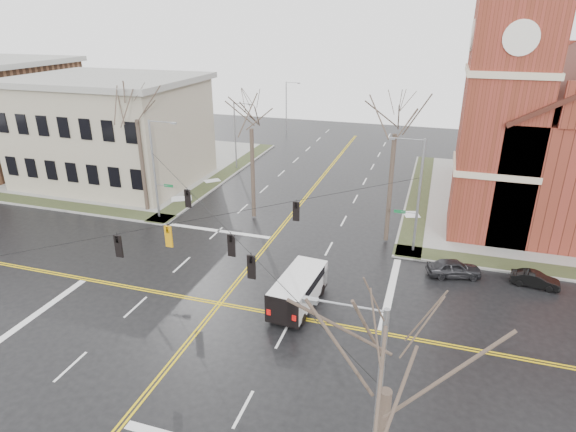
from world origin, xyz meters
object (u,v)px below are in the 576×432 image
(parked_car_a, at_px, (454,268))
(tree_se, at_px, (388,377))
(signal_pole_nw, at_px, (156,167))
(streetlight_north_a, at_px, (236,133))
(signal_pole_ne, at_px, (417,193))
(tree_nw_far, at_px, (136,113))
(parked_car_b, at_px, (535,280))
(tree_ne, at_px, (395,126))
(signal_pole_se, at_px, (372,414))
(cargo_van, at_px, (300,287))
(tree_nw_near, at_px, (251,122))
(streetlight_north_b, at_px, (287,106))

(parked_car_a, relative_size, tree_se, 0.33)
(signal_pole_nw, relative_size, parked_car_a, 2.37)
(streetlight_north_a, bearing_deg, parked_car_a, -37.88)
(signal_pole_ne, bearing_deg, streetlight_north_a, 143.10)
(streetlight_north_a, distance_m, tree_nw_far, 16.23)
(parked_car_a, xyz_separation_m, parked_car_b, (5.38, 0.24, -0.12))
(tree_ne, distance_m, tree_se, 26.39)
(streetlight_north_a, height_order, tree_se, tree_se)
(signal_pole_ne, bearing_deg, signal_pole_se, -90.00)
(tree_ne, bearing_deg, streetlight_north_a, 142.54)
(streetlight_north_a, relative_size, tree_se, 0.70)
(signal_pole_se, distance_m, cargo_van, 14.97)
(parked_car_a, relative_size, tree_nw_near, 0.31)
(cargo_van, bearing_deg, tree_se, -61.01)
(parked_car_b, bearing_deg, cargo_van, 122.87)
(streetlight_north_b, distance_m, tree_nw_near, 34.83)
(signal_pole_ne, relative_size, signal_pole_se, 1.00)
(tree_ne, bearing_deg, signal_pole_ne, -31.31)
(signal_pole_se, distance_m, tree_nw_near, 29.82)
(streetlight_north_a, distance_m, tree_ne, 25.54)
(signal_pole_nw, bearing_deg, tree_se, -47.13)
(signal_pole_ne, distance_m, tree_nw_near, 15.26)
(streetlight_north_a, bearing_deg, signal_pole_se, -60.91)
(tree_se, bearing_deg, parked_car_b, 69.81)
(parked_car_b, distance_m, tree_ne, 14.69)
(signal_pole_nw, distance_m, streetlight_north_b, 36.51)
(signal_pole_nw, height_order, tree_nw_near, tree_nw_near)
(signal_pole_se, distance_m, parked_car_a, 20.61)
(streetlight_north_b, height_order, tree_se, tree_se)
(tree_nw_far, xyz_separation_m, tree_nw_near, (10.44, 1.47, -0.46))
(signal_pole_nw, distance_m, parked_car_b, 31.69)
(signal_pole_nw, xyz_separation_m, streetlight_north_b, (0.67, 36.50, -0.48))
(tree_nw_far, xyz_separation_m, tree_ne, (22.80, -0.01, 0.30))
(signal_pole_nw, relative_size, tree_nw_near, 0.73)
(tree_nw_far, bearing_deg, signal_pole_se, -44.28)
(parked_car_a, xyz_separation_m, tree_nw_near, (-17.70, 5.88, 8.24))
(streetlight_north_a, height_order, streetlight_north_b, same)
(tree_nw_near, xyz_separation_m, tree_se, (14.97, -27.70, -0.63))
(tree_nw_far, relative_size, tree_ne, 0.97)
(signal_pole_se, xyz_separation_m, tree_nw_far, (-24.92, 24.30, 4.40))
(tree_nw_far, bearing_deg, signal_pole_ne, -2.99)
(parked_car_b, bearing_deg, streetlight_north_a, 65.18)
(tree_ne, bearing_deg, cargo_van, -110.53)
(tree_nw_far, height_order, tree_se, tree_nw_far)
(streetlight_north_b, relative_size, tree_se, 0.70)
(signal_pole_se, bearing_deg, signal_pole_nw, 134.55)
(cargo_van, bearing_deg, signal_pole_nw, 153.16)
(signal_pole_nw, xyz_separation_m, streetlight_north_a, (0.67, 16.50, -0.48))
(tree_nw_near, xyz_separation_m, tree_ne, (12.35, -1.48, 0.76))
(streetlight_north_b, height_order, parked_car_a, streetlight_north_b)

